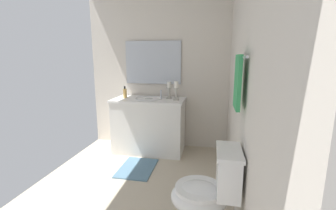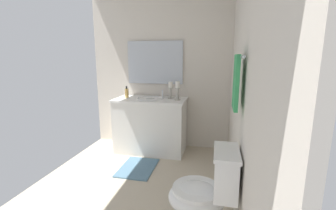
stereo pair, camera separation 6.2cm
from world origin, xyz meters
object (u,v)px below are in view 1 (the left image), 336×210
(mirror, at_px, (153,63))
(towel_bar, at_px, (242,57))
(vanity_cabinet, at_px, (149,125))
(sink_basin, at_px, (149,101))
(toilet, at_px, (207,193))
(soap_bottle, at_px, (125,93))
(towel_near_vanity, at_px, (238,82))
(candle_holder_tall, at_px, (176,90))
(bath_mat, at_px, (137,168))
(candle_holder_short, at_px, (169,90))

(mirror, relative_size, towel_bar, 1.48)
(mirror, bearing_deg, vanity_cabinet, -0.01)
(sink_basin, height_order, toilet, sink_basin)
(sink_basin, bearing_deg, soap_bottle, -91.82)
(sink_basin, relative_size, towel_bar, 0.66)
(toilet, bearing_deg, towel_near_vanity, 135.27)
(toilet, bearing_deg, candle_holder_tall, -162.24)
(towel_near_vanity, xyz_separation_m, bath_mat, (-0.77, -1.13, -1.23))
(candle_holder_tall, distance_m, towel_bar, 1.61)
(soap_bottle, xyz_separation_m, towel_bar, (1.41, 1.53, 0.53))
(soap_bottle, distance_m, towel_bar, 2.15)
(mirror, bearing_deg, towel_near_vanity, 33.99)
(towel_bar, bearing_deg, toilet, -47.15)
(mirror, bearing_deg, sink_basin, 0.20)
(candle_holder_tall, height_order, soap_bottle, candle_holder_tall)
(vanity_cabinet, relative_size, mirror, 1.21)
(mirror, height_order, soap_bottle, mirror)
(vanity_cabinet, xyz_separation_m, towel_near_vanity, (1.40, 1.13, 0.83))
(candle_holder_tall, height_order, bath_mat, candle_holder_tall)
(vanity_cabinet, distance_m, mirror, 0.99)
(sink_basin, height_order, towel_bar, towel_bar)
(vanity_cabinet, xyz_separation_m, bath_mat, (0.62, 0.00, -0.41))
(candle_holder_tall, distance_m, towel_near_vanity, 1.56)
(candle_holder_short, bearing_deg, towel_bar, 30.05)
(sink_basin, xyz_separation_m, towel_near_vanity, (1.40, 1.13, 0.45))
(towel_bar, distance_m, bath_mat, 1.99)
(vanity_cabinet, height_order, towel_bar, towel_bar)
(candle_holder_tall, bearing_deg, toilet, 17.76)
(mirror, bearing_deg, bath_mat, 0.00)
(vanity_cabinet, distance_m, bath_mat, 0.75)
(bath_mat, bearing_deg, mirror, -180.00)
(sink_basin, relative_size, toilet, 0.54)
(vanity_cabinet, relative_size, toilet, 1.45)
(towel_near_vanity, bearing_deg, candle_holder_short, -150.47)
(candle_holder_tall, bearing_deg, towel_bar, 28.01)
(soap_bottle, height_order, towel_near_vanity, towel_near_vanity)
(towel_near_vanity, bearing_deg, sink_basin, -141.03)
(mirror, height_order, toilet, mirror)
(vanity_cabinet, distance_m, towel_bar, 2.08)
(towel_bar, bearing_deg, mirror, -145.59)
(candle_holder_tall, height_order, candle_holder_short, candle_holder_tall)
(vanity_cabinet, height_order, toilet, vanity_cabinet)
(bath_mat, bearing_deg, towel_bar, 56.13)
(vanity_cabinet, height_order, bath_mat, vanity_cabinet)
(sink_basin, xyz_separation_m, candle_holder_tall, (0.03, 0.42, 0.18))
(candle_holder_short, relative_size, bath_mat, 0.42)
(mirror, xyz_separation_m, bath_mat, (0.91, 0.00, -1.35))
(toilet, bearing_deg, sink_basin, -150.01)
(towel_bar, bearing_deg, bath_mat, -123.87)
(vanity_cabinet, bearing_deg, toilet, 30.02)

